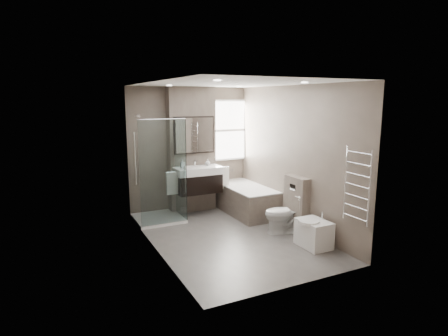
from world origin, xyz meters
TOP-DOWN VIEW (x-y plane):
  - room at (0.00, 0.00)m, footprint 2.70×3.90m
  - vanity_pier at (0.00, 1.77)m, footprint 1.00×0.25m
  - vanity at (0.00, 1.43)m, footprint 0.95×0.47m
  - mirror_cabinet at (0.00, 1.61)m, footprint 0.86×0.08m
  - towel_left at (-0.56, 1.40)m, footprint 0.24×0.06m
  - towel_right at (0.56, 1.40)m, footprint 0.24×0.06m
  - shower_enclosure at (-0.75, 1.35)m, footprint 0.90×0.90m
  - bathtub at (0.92, 1.10)m, footprint 0.75×1.60m
  - window at (0.90, 1.88)m, footprint 0.98×0.06m
  - toilet at (0.97, -0.23)m, footprint 0.78×0.57m
  - cistern_box at (1.21, -0.25)m, footprint 0.19×0.55m
  - bidet at (1.01, -0.98)m, footprint 0.47×0.54m
  - towel_radiator at (1.25, -1.60)m, footprint 0.03×0.49m
  - soap_bottle_a at (-0.31, 1.46)m, footprint 0.08×0.08m
  - soap_bottle_b at (0.25, 1.52)m, footprint 0.10×0.10m

SIDE VIEW (x-z plane):
  - bidet at x=1.01m, z-range -0.05..0.51m
  - bathtub at x=0.92m, z-range 0.03..0.60m
  - toilet at x=0.97m, z-range 0.00..0.71m
  - shower_enclosure at x=-0.75m, z-range -0.51..1.49m
  - cistern_box at x=1.21m, z-range 0.00..1.00m
  - towel_left at x=-0.56m, z-range 0.50..0.94m
  - towel_right at x=0.56m, z-range 0.50..0.94m
  - vanity at x=0.00m, z-range 0.41..1.07m
  - soap_bottle_b at x=0.25m, z-range 1.00..1.13m
  - soap_bottle_a at x=-0.31m, z-range 1.00..1.17m
  - towel_radiator at x=1.25m, z-range 0.57..1.67m
  - room at x=0.00m, z-range -0.05..2.65m
  - vanity_pier at x=0.00m, z-range 0.00..2.60m
  - mirror_cabinet at x=0.00m, z-range 1.25..2.01m
  - window at x=0.90m, z-range 1.01..2.34m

